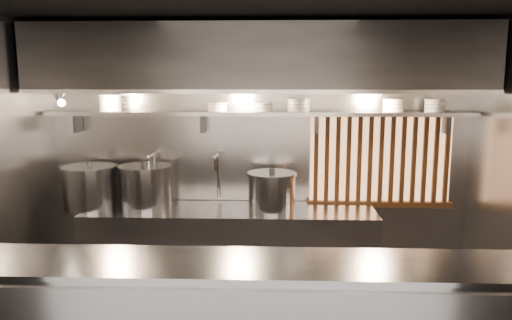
# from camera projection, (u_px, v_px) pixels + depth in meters

# --- Properties ---
(ceiling) EXTENTS (4.50, 4.50, 0.00)m
(ceiling) POSITION_uv_depth(u_px,v_px,m) (254.00, 3.00, 3.73)
(ceiling) COLOR black
(ceiling) RESTS_ON wall_back
(wall_back) EXTENTS (4.50, 0.00, 4.50)m
(wall_back) POSITION_uv_depth(u_px,v_px,m) (260.00, 156.00, 5.44)
(wall_back) COLOR gray
(wall_back) RESTS_ON floor
(cooking_bench) EXTENTS (3.00, 0.70, 0.90)m
(cooking_bench) POSITION_uv_depth(u_px,v_px,m) (230.00, 251.00, 5.24)
(cooking_bench) COLOR #A1A1A6
(cooking_bench) RESTS_ON floor
(bowl_shelf) EXTENTS (4.40, 0.34, 0.04)m
(bowl_shelf) POSITION_uv_depth(u_px,v_px,m) (259.00, 113.00, 5.18)
(bowl_shelf) COLOR #A1A1A6
(bowl_shelf) RESTS_ON wall_back
(exhaust_hood) EXTENTS (4.40, 0.81, 0.65)m
(exhaust_hood) POSITION_uv_depth(u_px,v_px,m) (259.00, 59.00, 4.87)
(exhaust_hood) COLOR #2D2D30
(exhaust_hood) RESTS_ON ceiling
(wood_screen) EXTENTS (1.56, 0.09, 1.04)m
(wood_screen) POSITION_uv_depth(u_px,v_px,m) (381.00, 159.00, 5.34)
(wood_screen) COLOR #FFB272
(wood_screen) RESTS_ON wall_back
(faucet_left) EXTENTS (0.04, 0.30, 0.50)m
(faucet_left) POSITION_uv_depth(u_px,v_px,m) (153.00, 166.00, 5.36)
(faucet_left) COLOR silver
(faucet_left) RESTS_ON wall_back
(faucet_right) EXTENTS (0.04, 0.30, 0.50)m
(faucet_right) POSITION_uv_depth(u_px,v_px,m) (217.00, 166.00, 5.34)
(faucet_right) COLOR silver
(faucet_right) RESTS_ON wall_back
(heat_lamp) EXTENTS (0.25, 0.35, 0.20)m
(heat_lamp) POSITION_uv_depth(u_px,v_px,m) (59.00, 97.00, 4.76)
(heat_lamp) COLOR #A1A1A6
(heat_lamp) RESTS_ON exhaust_hood
(pendant_bulb) EXTENTS (0.09, 0.09, 0.19)m
(pendant_bulb) POSITION_uv_depth(u_px,v_px,m) (249.00, 106.00, 5.05)
(pendant_bulb) COLOR #2D2D30
(pendant_bulb) RESTS_ON exhaust_hood
(stock_pot_left) EXTENTS (0.73, 0.73, 0.49)m
(stock_pot_left) POSITION_uv_depth(u_px,v_px,m) (90.00, 187.00, 5.17)
(stock_pot_left) COLOR #A1A1A6
(stock_pot_left) RESTS_ON cooking_bench
(stock_pot_mid) EXTENTS (0.59, 0.59, 0.49)m
(stock_pot_mid) POSITION_uv_depth(u_px,v_px,m) (145.00, 186.00, 5.20)
(stock_pot_mid) COLOR #A1A1A6
(stock_pot_mid) RESTS_ON cooking_bench
(stock_pot_right) EXTENTS (0.54, 0.54, 0.43)m
(stock_pot_right) POSITION_uv_depth(u_px,v_px,m) (272.00, 191.00, 5.09)
(stock_pot_right) COLOR #A1A1A6
(stock_pot_right) RESTS_ON cooking_bench
(bowl_stack_0) EXTENTS (0.24, 0.24, 0.17)m
(bowl_stack_0) POSITION_uv_depth(u_px,v_px,m) (110.00, 103.00, 5.22)
(bowl_stack_0) COLOR white
(bowl_stack_0) RESTS_ON bowl_shelf
(bowl_stack_1) EXTENTS (0.21, 0.21, 0.09)m
(bowl_stack_1) POSITION_uv_depth(u_px,v_px,m) (218.00, 107.00, 5.18)
(bowl_stack_1) COLOR white
(bowl_stack_1) RESTS_ON bowl_shelf
(bowl_stack_2) EXTENTS (0.23, 0.23, 0.09)m
(bowl_stack_2) POSITION_uv_depth(u_px,v_px,m) (262.00, 107.00, 5.17)
(bowl_stack_2) COLOR white
(bowl_stack_2) RESTS_ON bowl_shelf
(bowl_stack_3) EXTENTS (0.24, 0.24, 0.13)m
(bowl_stack_3) POSITION_uv_depth(u_px,v_px,m) (299.00, 105.00, 5.15)
(bowl_stack_3) COLOR white
(bowl_stack_3) RESTS_ON bowl_shelf
(bowl_stack_4) EXTENTS (0.23, 0.23, 0.13)m
(bowl_stack_4) POSITION_uv_depth(u_px,v_px,m) (393.00, 105.00, 5.12)
(bowl_stack_4) COLOR white
(bowl_stack_4) RESTS_ON bowl_shelf
(bowl_stack_5) EXTENTS (0.22, 0.22, 0.13)m
(bowl_stack_5) POSITION_uv_depth(u_px,v_px,m) (435.00, 105.00, 5.10)
(bowl_stack_5) COLOR white
(bowl_stack_5) RESTS_ON bowl_shelf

